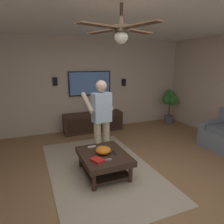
{
  "coord_description": "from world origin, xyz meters",
  "views": [
    {
      "loc": [
        -2.78,
        1.43,
        1.97
      ],
      "look_at": [
        0.71,
        -0.02,
        1.06
      ],
      "focal_mm": 33.17,
      "sensor_mm": 36.0,
      "label": 1
    }
  ],
  "objects_px": {
    "wall_speaker_left": "(124,82)",
    "book": "(97,160)",
    "vase_round": "(93,109)",
    "person_standing": "(101,116)",
    "coffee_table": "(104,159)",
    "wall_speaker_right": "(55,81)",
    "tv": "(90,83)",
    "remote_grey": "(107,160)",
    "media_console": "(93,122)",
    "potted_plant_tall": "(170,102)",
    "remote_white": "(92,147)",
    "bowl": "(103,150)",
    "ceiling_fan": "(121,31)",
    "remote_black": "(115,152)"
  },
  "relations": [
    {
      "from": "tv",
      "to": "vase_round",
      "type": "xyz_separation_m",
      "value": [
        -0.24,
        -0.01,
        -0.72
      ]
    },
    {
      "from": "remote_black",
      "to": "tv",
      "type": "bearing_deg",
      "value": -174.62
    },
    {
      "from": "wall_speaker_right",
      "to": "remote_white",
      "type": "bearing_deg",
      "value": -172.22
    },
    {
      "from": "remote_grey",
      "to": "remote_black",
      "type": "bearing_deg",
      "value": 42.9
    },
    {
      "from": "remote_white",
      "to": "book",
      "type": "distance_m",
      "value": 0.58
    },
    {
      "from": "vase_round",
      "to": "wall_speaker_left",
      "type": "relative_size",
      "value": 1.0
    },
    {
      "from": "potted_plant_tall",
      "to": "remote_grey",
      "type": "xyz_separation_m",
      "value": [
        -2.52,
        3.18,
        -0.31
      ]
    },
    {
      "from": "tv",
      "to": "wall_speaker_right",
      "type": "height_order",
      "value": "tv"
    },
    {
      "from": "remote_grey",
      "to": "media_console",
      "type": "bearing_deg",
      "value": 76.56
    },
    {
      "from": "media_console",
      "to": "potted_plant_tall",
      "type": "relative_size",
      "value": 1.55
    },
    {
      "from": "remote_grey",
      "to": "ceiling_fan",
      "type": "relative_size",
      "value": 0.13
    },
    {
      "from": "coffee_table",
      "to": "ceiling_fan",
      "type": "height_order",
      "value": "ceiling_fan"
    },
    {
      "from": "coffee_table",
      "to": "bowl",
      "type": "xyz_separation_m",
      "value": [
        0.01,
        0.01,
        0.17
      ]
    },
    {
      "from": "tv",
      "to": "remote_grey",
      "type": "bearing_deg",
      "value": -11.62
    },
    {
      "from": "remote_black",
      "to": "vase_round",
      "type": "height_order",
      "value": "vase_round"
    },
    {
      "from": "coffee_table",
      "to": "wall_speaker_right",
      "type": "bearing_deg",
      "value": 9.17
    },
    {
      "from": "book",
      "to": "vase_round",
      "type": "relative_size",
      "value": 1.0
    },
    {
      "from": "bowl",
      "to": "wall_speaker_left",
      "type": "bearing_deg",
      "value": -32.18
    },
    {
      "from": "coffee_table",
      "to": "book",
      "type": "bearing_deg",
      "value": 139.56
    },
    {
      "from": "potted_plant_tall",
      "to": "ceiling_fan",
      "type": "bearing_deg",
      "value": 133.58
    },
    {
      "from": "person_standing",
      "to": "wall_speaker_left",
      "type": "bearing_deg",
      "value": -43.37
    },
    {
      "from": "media_console",
      "to": "remote_white",
      "type": "relative_size",
      "value": 11.33
    },
    {
      "from": "wall_speaker_right",
      "to": "bowl",
      "type": "bearing_deg",
      "value": -170.94
    },
    {
      "from": "bowl",
      "to": "ceiling_fan",
      "type": "height_order",
      "value": "ceiling_fan"
    },
    {
      "from": "potted_plant_tall",
      "to": "book",
      "type": "distance_m",
      "value": 4.16
    },
    {
      "from": "potted_plant_tall",
      "to": "wall_speaker_left",
      "type": "bearing_deg",
      "value": 75.39
    },
    {
      "from": "media_console",
      "to": "remote_grey",
      "type": "height_order",
      "value": "media_console"
    },
    {
      "from": "person_standing",
      "to": "book",
      "type": "height_order",
      "value": "person_standing"
    },
    {
      "from": "ceiling_fan",
      "to": "remote_black",
      "type": "bearing_deg",
      "value": -18.42
    },
    {
      "from": "potted_plant_tall",
      "to": "bowl",
      "type": "relative_size",
      "value": 3.96
    },
    {
      "from": "book",
      "to": "wall_speaker_right",
      "type": "height_order",
      "value": "wall_speaker_right"
    },
    {
      "from": "person_standing",
      "to": "bowl",
      "type": "xyz_separation_m",
      "value": [
        -0.56,
        0.17,
        -0.47
      ]
    },
    {
      "from": "remote_black",
      "to": "remote_grey",
      "type": "distance_m",
      "value": 0.32
    },
    {
      "from": "vase_round",
      "to": "tv",
      "type": "bearing_deg",
      "value": 2.16
    },
    {
      "from": "tv",
      "to": "remote_grey",
      "type": "height_order",
      "value": "tv"
    },
    {
      "from": "tv",
      "to": "ceiling_fan",
      "type": "bearing_deg",
      "value": -10.16
    },
    {
      "from": "tv",
      "to": "wall_speaker_right",
      "type": "bearing_deg",
      "value": -90.77
    },
    {
      "from": "person_standing",
      "to": "book",
      "type": "relative_size",
      "value": 7.45
    },
    {
      "from": "media_console",
      "to": "wall_speaker_left",
      "type": "xyz_separation_m",
      "value": [
        0.25,
        -1.09,
        1.09
      ]
    },
    {
      "from": "wall_speaker_left",
      "to": "ceiling_fan",
      "type": "height_order",
      "value": "ceiling_fan"
    },
    {
      "from": "person_standing",
      "to": "remote_white",
      "type": "relative_size",
      "value": 10.93
    },
    {
      "from": "remote_white",
      "to": "tv",
      "type": "bearing_deg",
      "value": 75.03
    },
    {
      "from": "coffee_table",
      "to": "media_console",
      "type": "height_order",
      "value": "media_console"
    },
    {
      "from": "coffee_table",
      "to": "ceiling_fan",
      "type": "xyz_separation_m",
      "value": [
        -0.8,
        0.06,
        2.04
      ]
    },
    {
      "from": "coffee_table",
      "to": "remote_grey",
      "type": "xyz_separation_m",
      "value": [
        -0.28,
        0.04,
        0.12
      ]
    },
    {
      "from": "tv",
      "to": "remote_grey",
      "type": "relative_size",
      "value": 8.29
    },
    {
      "from": "person_standing",
      "to": "remote_grey",
      "type": "bearing_deg",
      "value": 158.79
    },
    {
      "from": "wall_speaker_left",
      "to": "book",
      "type": "bearing_deg",
      "value": 147.24
    },
    {
      "from": "tv",
      "to": "wall_speaker_right",
      "type": "xyz_separation_m",
      "value": [
        0.01,
        0.98,
        0.09
      ]
    },
    {
      "from": "tv",
      "to": "person_standing",
      "type": "relative_size",
      "value": 0.76
    }
  ]
}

